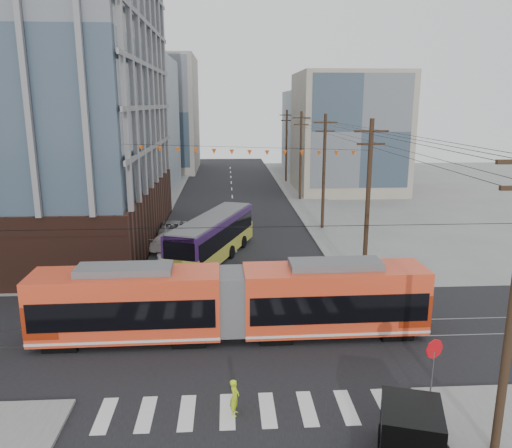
{
  "coord_description": "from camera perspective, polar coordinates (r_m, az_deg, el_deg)",
  "views": [
    {
      "loc": [
        -0.7,
        -20.53,
        11.91
      ],
      "look_at": [
        1.17,
        11.01,
        4.26
      ],
      "focal_mm": 35.0,
      "sensor_mm": 36.0,
      "label": 1
    }
  ],
  "objects": [
    {
      "name": "bg_bldg_nw_far",
      "position": [
        93.5,
        -11.84,
        12.17
      ],
      "size": [
        16.0,
        18.0,
        20.0
      ],
      "primitive_type": "cube",
      "color": "gray",
      "rests_on": "ground"
    },
    {
      "name": "ground",
      "position": [
        23.74,
        -1.3,
        -16.5
      ],
      "size": [
        160.0,
        160.0,
        0.0
      ],
      "primitive_type": "plane",
      "color": "slate"
    },
    {
      "name": "pedestrian",
      "position": [
        20.61,
        -2.47,
        -19.18
      ],
      "size": [
        0.44,
        0.6,
        1.51
      ],
      "primitive_type": "imported",
      "rotation": [
        0.0,
        0.0,
        1.42
      ],
      "color": "#B8DF1B",
      "rests_on": "ground"
    },
    {
      "name": "streetcar",
      "position": [
        26.04,
        -2.77,
        -8.91
      ],
      "size": [
        20.18,
        3.14,
        3.88
      ],
      "primitive_type": null,
      "rotation": [
        0.0,
        0.0,
        0.02
      ],
      "color": "#E14120",
      "rests_on": "ground"
    },
    {
      "name": "parked_car_grey",
      "position": [
        46.7,
        -9.41,
        -0.42
      ],
      "size": [
        2.51,
        5.29,
        1.46
      ],
      "primitive_type": "imported",
      "rotation": [
        0.0,
        0.0,
        3.16
      ],
      "color": "gray",
      "rests_on": "ground"
    },
    {
      "name": "bg_bldg_ne_far",
      "position": [
        90.61,
        8.66,
        10.36
      ],
      "size": [
        16.0,
        16.0,
        14.0
      ],
      "primitive_type": "cube",
      "color": "#8C99A5",
      "rests_on": "ground"
    },
    {
      "name": "utility_pole_far",
      "position": [
        77.34,
        3.49,
        8.84
      ],
      "size": [
        0.3,
        0.3,
        11.0
      ],
      "primitive_type": "cylinder",
      "color": "black",
      "rests_on": "ground"
    },
    {
      "name": "stop_sign",
      "position": [
        21.84,
        19.46,
        -16.03
      ],
      "size": [
        1.08,
        1.08,
        2.78
      ],
      "primitive_type": null,
      "rotation": [
        0.0,
        0.0,
        0.35
      ],
      "color": "red",
      "rests_on": "ground"
    },
    {
      "name": "bg_bldg_nw_near",
      "position": [
        74.39,
        -16.35,
        10.84
      ],
      "size": [
        18.0,
        16.0,
        18.0
      ],
      "primitive_type": "cube",
      "color": "#8C99A5",
      "rests_on": "ground"
    },
    {
      "name": "parked_car_silver",
      "position": [
        37.28,
        -10.12,
        -4.12
      ],
      "size": [
        2.18,
        4.37,
        1.37
      ],
      "primitive_type": "imported",
      "rotation": [
        0.0,
        0.0,
        3.32
      ],
      "color": "gray",
      "rests_on": "ground"
    },
    {
      "name": "city_bus",
      "position": [
        39.07,
        -4.93,
        -1.51
      ],
      "size": [
        6.72,
        12.49,
        3.49
      ],
      "primitive_type": null,
      "rotation": [
        0.0,
        0.0,
        -0.35
      ],
      "color": "#2A1242",
      "rests_on": "ground"
    },
    {
      "name": "jersey_barrier",
      "position": [
        35.29,
        11.63,
        -5.67
      ],
      "size": [
        2.3,
        4.34,
        0.85
      ],
      "primitive_type": "cube",
      "rotation": [
        0.0,
        0.0,
        -0.33
      ],
      "color": "#5E5E60",
      "rests_on": "ground"
    },
    {
      "name": "bg_bldg_ne_near",
      "position": [
        70.64,
        10.45,
        10.23
      ],
      "size": [
        14.0,
        14.0,
        16.0
      ],
      "primitive_type": "cube",
      "color": "gray",
      "rests_on": "ground"
    },
    {
      "name": "parked_car_white",
      "position": [
        42.63,
        -9.85,
        -1.83
      ],
      "size": [
        3.38,
        5.21,
        1.4
      ],
      "primitive_type": "imported",
      "rotation": [
        0.0,
        0.0,
        2.82
      ],
      "color": "beige",
      "rests_on": "ground"
    }
  ]
}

